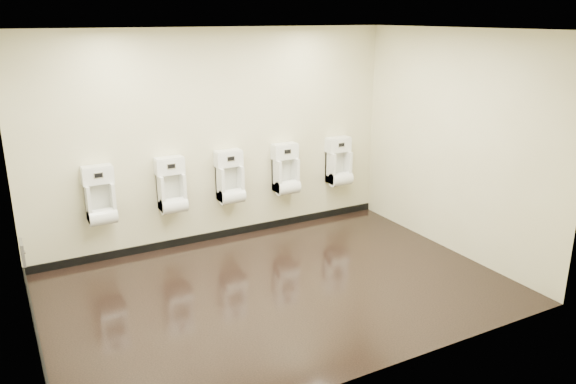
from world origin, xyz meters
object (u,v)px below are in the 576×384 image
(access_panel, at_px, (23,253))
(urinal_3, at_px, (286,173))
(urinal_0, at_px, (100,200))
(urinal_1, at_px, (172,189))
(urinal_2, at_px, (230,181))
(urinal_4, at_px, (339,165))

(access_panel, xyz_separation_m, urinal_3, (3.45, 0.43, 0.33))
(urinal_3, bearing_deg, access_panel, -172.93)
(urinal_0, relative_size, urinal_1, 1.00)
(urinal_2, height_order, urinal_4, same)
(access_panel, height_order, urinal_1, urinal_1)
(urinal_0, distance_m, urinal_2, 1.68)
(urinal_1, distance_m, urinal_2, 0.80)
(urinal_0, bearing_deg, urinal_4, 0.00)
(access_panel, xyz_separation_m, urinal_2, (2.60, 0.43, 0.33))
(access_panel, relative_size, urinal_4, 0.36)
(access_panel, height_order, urinal_3, urinal_3)
(access_panel, height_order, urinal_4, urinal_4)
(access_panel, bearing_deg, urinal_2, 9.32)
(urinal_3, distance_m, urinal_4, 0.89)
(urinal_2, bearing_deg, access_panel, -170.68)
(urinal_2, bearing_deg, urinal_3, 0.00)
(urinal_0, height_order, urinal_4, same)
(urinal_0, xyz_separation_m, urinal_2, (1.68, 0.00, 0.00))
(urinal_0, xyz_separation_m, urinal_3, (2.52, 0.00, 0.00))
(urinal_0, xyz_separation_m, urinal_1, (0.88, 0.00, 0.00))
(access_panel, relative_size, urinal_2, 0.36)
(access_panel, relative_size, urinal_0, 0.36)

